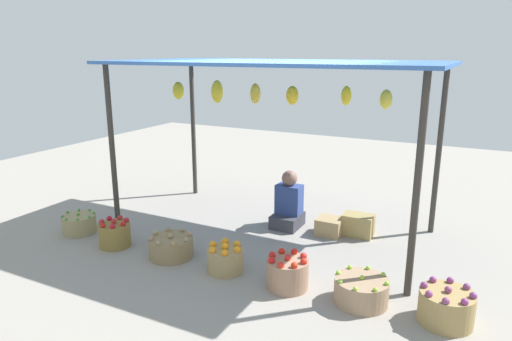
{
  "coord_description": "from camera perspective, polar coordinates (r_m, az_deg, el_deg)",
  "views": [
    {
      "loc": [
        2.4,
        -5.21,
        2.34
      ],
      "look_at": [
        0.0,
        -0.51,
        0.95
      ],
      "focal_mm": 32.22,
      "sensor_mm": 36.0,
      "label": 1
    }
  ],
  "objects": [
    {
      "name": "wooden_crate_stacked_rear",
      "position": [
        6.11,
        9.14,
        -6.85
      ],
      "size": [
        0.32,
        0.31,
        0.22
      ],
      "primitive_type": "cube",
      "color": "#A4875A",
      "rests_on": "ground"
    },
    {
      "name": "basket_red_apples",
      "position": [
        5.93,
        -17.13,
        -7.54
      ],
      "size": [
        0.38,
        0.38,
        0.35
      ],
      "color": "olive",
      "rests_on": "ground"
    },
    {
      "name": "basket_limes",
      "position": [
        4.61,
        12.92,
        -14.34
      ],
      "size": [
        0.51,
        0.51,
        0.28
      ],
      "color": "#9C7D5F",
      "rests_on": "ground"
    },
    {
      "name": "ground_plane",
      "position": [
        6.2,
        2.18,
        -7.44
      ],
      "size": [
        14.0,
        14.0,
        0.0
      ],
      "primitive_type": "plane",
      "color": "gray"
    },
    {
      "name": "basket_potatoes",
      "position": [
        5.5,
        -10.49,
        -9.29
      ],
      "size": [
        0.51,
        0.51,
        0.29
      ],
      "color": "#8D744F",
      "rests_on": "ground"
    },
    {
      "name": "basket_oranges",
      "position": [
        5.09,
        -3.84,
        -10.9
      ],
      "size": [
        0.4,
        0.4,
        0.33
      ],
      "color": "#A38959",
      "rests_on": "ground"
    },
    {
      "name": "basket_red_tomatoes",
      "position": [
        4.76,
        3.93,
        -12.55
      ],
      "size": [
        0.43,
        0.43,
        0.36
      ],
      "color": "#9E775D",
      "rests_on": "ground"
    },
    {
      "name": "wooden_crate_near_vendor",
      "position": [
        6.13,
        12.56,
        -6.62
      ],
      "size": [
        0.39,
        0.27,
        0.28
      ],
      "primitive_type": "cube",
      "color": "#9B844E",
      "rests_on": "ground"
    },
    {
      "name": "basket_green_chilies",
      "position": [
        6.52,
        -21.1,
        -6.19
      ],
      "size": [
        0.43,
        0.43,
        0.27
      ],
      "color": "#95885C",
      "rests_on": "ground"
    },
    {
      "name": "vendor_person",
      "position": [
        6.25,
        4.04,
        -4.33
      ],
      "size": [
        0.36,
        0.44,
        0.78
      ],
      "color": "#383842",
      "rests_on": "ground"
    },
    {
      "name": "market_stall_structure",
      "position": [
        5.75,
        2.27,
        11.86
      ],
      "size": [
        4.06,
        2.12,
        2.21
      ],
      "color": "#38332D",
      "rests_on": "ground"
    },
    {
      "name": "basket_purple_onions",
      "position": [
        4.53,
        22.54,
        -15.35
      ],
      "size": [
        0.48,
        0.48,
        0.35
      ],
      "color": "#9C824E",
      "rests_on": "ground"
    }
  ]
}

